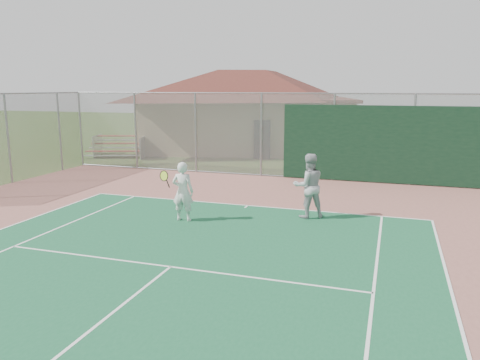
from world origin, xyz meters
name	(u,v)px	position (x,y,z in m)	size (l,w,h in m)	color
back_fence	(336,140)	(2.11, 16.98, 1.67)	(20.08, 0.11, 3.53)	gray
side_fence_left	(8,139)	(-10.00, 12.50, 1.75)	(0.08, 9.00, 3.50)	gray
clubhouse	(248,102)	(-4.22, 25.58, 2.85)	(14.63, 11.40, 5.61)	tan
bleachers	(120,146)	(-9.92, 20.15, 0.60)	(3.55, 2.67, 1.13)	#A22E25
player_white_front	(183,192)	(-1.24, 9.68, 0.85)	(0.91, 0.62, 1.68)	silver
player_grey_back	(309,186)	(2.06, 11.13, 0.93)	(1.13, 1.05, 1.87)	#A8ABAD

